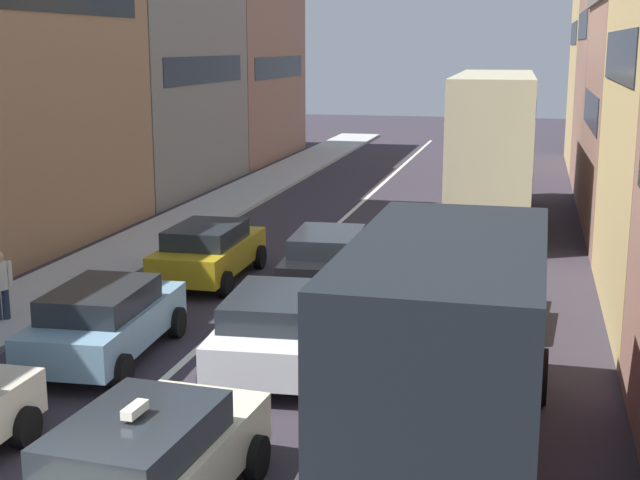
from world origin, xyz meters
TOP-DOWN VIEW (x-y plane):
  - sidewalk_left at (-6.70, 20.00)m, footprint 2.60×64.00m
  - lane_stripe_left at (-1.70, 20.00)m, footprint 0.16×60.00m
  - lane_stripe_right at (1.70, 20.00)m, footprint 0.16×60.00m
  - building_row_left at (-12.00, 21.42)m, footprint 7.20×43.90m
  - removalist_box_truck at (3.70, 4.35)m, footprint 2.79×7.74m
  - taxi_centre_lane_front at (0.06, 2.11)m, footprint 2.30×4.41m
  - sedan_centre_lane_second at (0.11, 7.94)m, footprint 2.30×4.41m
  - wagon_left_lane_second at (-3.24, 7.60)m, footprint 2.25×4.39m
  - hatchback_centre_lane_third at (-0.16, 13.56)m, footprint 2.27×4.40m
  - sedan_left_lane_third at (-3.37, 13.69)m, footprint 2.10×4.32m
  - sedan_right_lane_behind_truck at (3.53, 11.22)m, footprint 2.30×4.41m
  - bus_mid_queue_primary at (3.35, 23.15)m, footprint 2.96×10.55m
  - pedestrian_mid_sidewalk at (-6.41, 9.02)m, footprint 0.45×0.37m

SIDE VIEW (x-z plane):
  - lane_stripe_left at x=-1.70m, z-range 0.00..0.01m
  - lane_stripe_right at x=1.70m, z-range 0.00..0.01m
  - sidewalk_left at x=-6.70m, z-range 0.00..0.14m
  - sedan_centre_lane_second at x=0.11m, z-range 0.05..1.54m
  - wagon_left_lane_second at x=-3.24m, z-range 0.05..1.54m
  - hatchback_centre_lane_third at x=-0.16m, z-range 0.05..1.54m
  - sedan_left_lane_third at x=-3.37m, z-range 0.05..1.54m
  - sedan_right_lane_behind_truck at x=3.53m, z-range 0.05..1.54m
  - taxi_centre_lane_front at x=0.06m, z-range -0.03..1.63m
  - pedestrian_mid_sidewalk at x=-6.41m, z-range 0.12..1.78m
  - removalist_box_truck at x=3.70m, z-range 0.18..3.76m
  - bus_mid_queue_primary at x=3.35m, z-range 0.30..5.36m
  - building_row_left at x=-12.00m, z-range -1.52..12.27m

